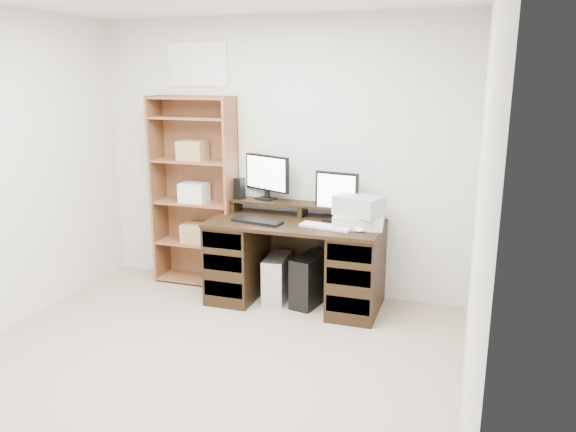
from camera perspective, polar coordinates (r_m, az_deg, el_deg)
The scene contains 14 objects.
room at distance 3.40m, azimuth -12.26°, elevation 1.35°, with size 3.54×4.04×2.54m.
desk at distance 4.97m, azimuth 0.78°, elevation -4.59°, with size 1.50×0.70×0.75m.
riser_shelf at distance 5.03m, azimuth 1.51°, elevation 1.03°, with size 1.40×0.22×0.12m.
monitor_wide at distance 5.15m, azimuth -2.15°, elevation 4.21°, with size 0.48×0.24×0.41m.
monitor_small at distance 4.86m, azimuth 4.96°, elevation 2.19°, with size 0.39×0.17×0.43m.
speaker at distance 5.20m, azimuth -4.93°, elevation 2.81°, with size 0.08×0.08×0.19m, color black.
keyboard_black at distance 4.83m, azimuth -3.14°, elevation -0.53°, with size 0.45×0.15×0.02m, color black.
keyboard_white at distance 4.67m, azimuth 3.86°, elevation -1.08°, with size 0.44×0.13×0.02m, color white.
mouse at distance 4.57m, azimuth 7.28°, elevation -1.43°, with size 0.08×0.06×0.03m, color white.
printer at distance 4.72m, azimuth 7.19°, elevation -0.48°, with size 0.41×0.31×0.10m, color beige.
basket at distance 4.69m, azimuth 7.24°, elevation 1.07°, with size 0.37×0.27×0.16m, color #A5ABB0.
tower_silver at distance 5.08m, azimuth -1.14°, elevation -6.34°, with size 0.18×0.41×0.41m, color silver.
tower_black at distance 5.00m, azimuth 2.31°, elevation -6.46°, with size 0.28×0.48×0.45m.
bookshelf at distance 5.43m, azimuth -9.39°, elevation 2.61°, with size 0.80×0.30×1.80m.
Camera 1 is at (1.71, -2.84, 1.98)m, focal length 35.00 mm.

